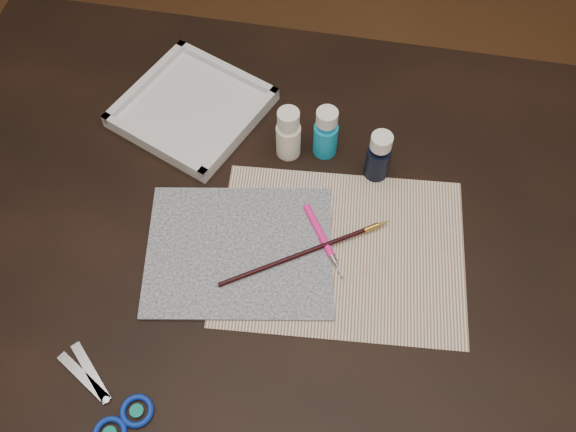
% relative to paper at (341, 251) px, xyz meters
% --- Properties ---
extents(ground, '(3.50, 3.50, 0.02)m').
position_rel_paper_xyz_m(ground, '(-0.09, 0.02, -0.76)').
color(ground, '#422614').
rests_on(ground, ground).
extents(table, '(1.30, 0.90, 0.75)m').
position_rel_paper_xyz_m(table, '(-0.09, 0.02, -0.38)').
color(table, black).
rests_on(table, ground).
extents(paper, '(0.40, 0.32, 0.00)m').
position_rel_paper_xyz_m(paper, '(0.00, 0.00, 0.00)').
color(paper, silver).
rests_on(paper, table).
extents(canvas, '(0.32, 0.27, 0.00)m').
position_rel_paper_xyz_m(canvas, '(-0.15, -0.03, 0.00)').
color(canvas, black).
rests_on(canvas, paper).
extents(paint_bottle_white, '(0.05, 0.05, 0.10)m').
position_rel_paper_xyz_m(paint_bottle_white, '(-0.11, 0.17, 0.05)').
color(paint_bottle_white, white).
rests_on(paint_bottle_white, table).
extents(paint_bottle_cyan, '(0.04, 0.04, 0.10)m').
position_rel_paper_xyz_m(paint_bottle_cyan, '(-0.05, 0.19, 0.05)').
color(paint_bottle_cyan, '#1199D1').
rests_on(paint_bottle_cyan, table).
extents(paint_bottle_navy, '(0.04, 0.04, 0.10)m').
position_rel_paper_xyz_m(paint_bottle_navy, '(0.04, 0.16, 0.05)').
color(paint_bottle_navy, black).
rests_on(paint_bottle_navy, table).
extents(paintbrush, '(0.25, 0.17, 0.01)m').
position_rel_paper_xyz_m(paintbrush, '(-0.05, -0.02, 0.01)').
color(paintbrush, black).
rests_on(paintbrush, canvas).
extents(craft_knife, '(0.09, 0.13, 0.01)m').
position_rel_paper_xyz_m(craft_knife, '(-0.03, 0.01, 0.01)').
color(craft_knife, '#FF1F93').
rests_on(craft_knife, paper).
extents(scissors, '(0.20, 0.17, 0.01)m').
position_rel_paper_xyz_m(scissors, '(-0.30, -0.28, 0.00)').
color(scissors, silver).
rests_on(scissors, table).
extents(palette_tray, '(0.29, 0.29, 0.03)m').
position_rel_paper_xyz_m(palette_tray, '(-0.30, 0.23, 0.01)').
color(palette_tray, silver).
rests_on(palette_tray, table).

